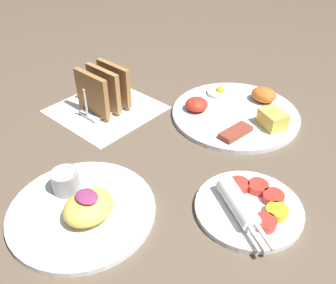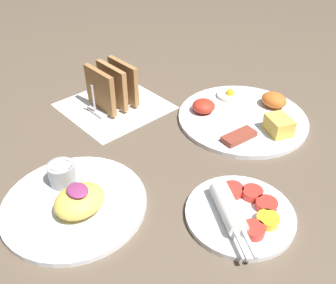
# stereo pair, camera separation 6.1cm
# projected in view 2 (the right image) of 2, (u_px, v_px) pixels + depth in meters

# --- Properties ---
(ground_plane) EXTENTS (3.00, 3.00, 0.00)m
(ground_plane) POSITION_uv_depth(u_px,v_px,m) (163.00, 153.00, 0.76)
(ground_plane) COLOR brown
(napkin_flat) EXTENTS (0.22, 0.22, 0.00)m
(napkin_flat) POSITION_uv_depth(u_px,v_px,m) (114.00, 106.00, 0.90)
(napkin_flat) COLOR white
(napkin_flat) RESTS_ON ground_plane
(plate_breakfast) EXTENTS (0.29, 0.29, 0.05)m
(plate_breakfast) POSITION_uv_depth(u_px,v_px,m) (245.00, 116.00, 0.85)
(plate_breakfast) COLOR white
(plate_breakfast) RESTS_ON ground_plane
(plate_condiments) EXTENTS (0.18, 0.18, 0.04)m
(plate_condiments) POSITION_uv_depth(u_px,v_px,m) (240.00, 212.00, 0.61)
(plate_condiments) COLOR white
(plate_condiments) RESTS_ON ground_plane
(plate_foreground) EXTENTS (0.24, 0.24, 0.06)m
(plate_foreground) POSITION_uv_depth(u_px,v_px,m) (74.00, 200.00, 0.63)
(plate_foreground) COLOR white
(plate_foreground) RESTS_ON ground_plane
(toast_rack) EXTENTS (0.10, 0.12, 0.10)m
(toast_rack) POSITION_uv_depth(u_px,v_px,m) (113.00, 87.00, 0.87)
(toast_rack) COLOR #B7B7BC
(toast_rack) RESTS_ON ground_plane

